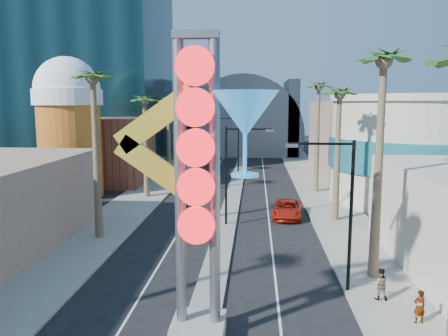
# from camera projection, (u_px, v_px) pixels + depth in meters

# --- Properties ---
(sidewalk_west) EXTENTS (5.00, 100.00, 0.15)m
(sidewalk_west) POSITION_uv_depth(u_px,v_px,m) (153.00, 188.00, 50.66)
(sidewalk_west) COLOR gray
(sidewalk_west) RESTS_ON ground
(sidewalk_east) EXTENTS (5.00, 100.00, 0.15)m
(sidewalk_east) POSITION_uv_depth(u_px,v_px,m) (319.00, 190.00, 49.29)
(sidewalk_east) COLOR gray
(sidewalk_east) RESTS_ON ground
(median) EXTENTS (1.60, 84.00, 0.15)m
(median) POSITION_uv_depth(u_px,v_px,m) (236.00, 184.00, 52.93)
(median) COLOR gray
(median) RESTS_ON ground
(brick_filler_west) EXTENTS (10.00, 10.00, 8.00)m
(brick_filler_west) POSITION_uv_depth(u_px,v_px,m) (106.00, 151.00, 53.50)
(brick_filler_west) COLOR brown
(brick_filler_west) RESTS_ON ground
(filler_east) EXTENTS (10.00, 20.00, 10.00)m
(filler_east) POSITION_uv_depth(u_px,v_px,m) (354.00, 138.00, 60.91)
(filler_east) COLOR #94735F
(filler_east) RESTS_ON ground
(beer_mug) EXTENTS (7.00, 7.00, 14.50)m
(beer_mug) POSITION_uv_depth(u_px,v_px,m) (69.00, 122.00, 45.12)
(beer_mug) COLOR #B45D18
(beer_mug) RESTS_ON ground
(turquoise_building) EXTENTS (16.60, 16.60, 10.60)m
(turquoise_building) POSITION_uv_depth(u_px,v_px,m) (415.00, 150.00, 42.98)
(turquoise_building) COLOR beige
(turquoise_building) RESTS_ON ground
(canopy) EXTENTS (22.00, 16.00, 22.00)m
(canopy) POSITION_uv_depth(u_px,v_px,m) (244.00, 131.00, 85.84)
(canopy) COLOR slate
(canopy) RESTS_ON ground
(neon_sign) EXTENTS (6.53, 2.60, 12.55)m
(neon_sign) POSITION_uv_depth(u_px,v_px,m) (217.00, 167.00, 17.24)
(neon_sign) COLOR gray
(neon_sign) RESTS_ON ground
(streetlight_0) EXTENTS (3.79, 0.25, 8.00)m
(streetlight_0) POSITION_uv_depth(u_px,v_px,m) (233.00, 166.00, 34.43)
(streetlight_0) COLOR black
(streetlight_0) RESTS_ON ground
(streetlight_1) EXTENTS (3.79, 0.25, 8.00)m
(streetlight_1) POSITION_uv_depth(u_px,v_px,m) (234.00, 140.00, 58.18)
(streetlight_1) COLOR black
(streetlight_1) RESTS_ON ground
(streetlight_2) EXTENTS (3.45, 0.25, 8.00)m
(streetlight_2) POSITION_uv_depth(u_px,v_px,m) (342.00, 202.00, 22.15)
(streetlight_2) COLOR black
(streetlight_2) RESTS_ON ground
(palm_1) EXTENTS (2.40, 2.40, 12.70)m
(palm_1) POSITION_uv_depth(u_px,v_px,m) (93.00, 88.00, 30.29)
(palm_1) COLOR brown
(palm_1) RESTS_ON ground
(palm_2) EXTENTS (2.40, 2.40, 11.20)m
(palm_2) POSITION_uv_depth(u_px,v_px,m) (145.00, 106.00, 44.30)
(palm_2) COLOR brown
(palm_2) RESTS_ON ground
(palm_3) EXTENTS (2.40, 2.40, 11.20)m
(palm_3) POSITION_uv_depth(u_px,v_px,m) (168.00, 106.00, 56.13)
(palm_3) COLOR brown
(palm_3) RESTS_ON ground
(palm_5) EXTENTS (2.40, 2.40, 13.20)m
(palm_5) POSITION_uv_depth(u_px,v_px,m) (383.00, 75.00, 23.01)
(palm_5) COLOR brown
(palm_5) RESTS_ON ground
(palm_6) EXTENTS (2.40, 2.40, 11.70)m
(palm_6) POSITION_uv_depth(u_px,v_px,m) (339.00, 101.00, 35.04)
(palm_6) COLOR brown
(palm_6) RESTS_ON ground
(palm_7) EXTENTS (2.40, 2.40, 12.70)m
(palm_7) POSITION_uv_depth(u_px,v_px,m) (319.00, 93.00, 46.75)
(palm_7) COLOR brown
(palm_7) RESTS_ON ground
(red_pickup) EXTENTS (2.98, 5.48, 1.46)m
(red_pickup) POSITION_uv_depth(u_px,v_px,m) (287.00, 209.00, 37.72)
(red_pickup) COLOR #B31C0D
(red_pickup) RESTS_ON ground
(pedestrian_a) EXTENTS (0.62, 0.47, 1.54)m
(pedestrian_a) POSITION_uv_depth(u_px,v_px,m) (419.00, 307.00, 19.25)
(pedestrian_a) COLOR gray
(pedestrian_a) RESTS_ON sidewalk_east
(pedestrian_b) EXTENTS (0.82, 0.66, 1.60)m
(pedestrian_b) POSITION_uv_depth(u_px,v_px,m) (380.00, 284.00, 21.58)
(pedestrian_b) COLOR gray
(pedestrian_b) RESTS_ON sidewalk_east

